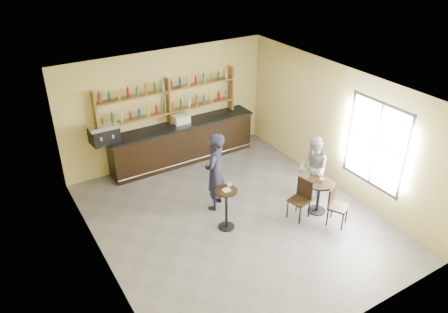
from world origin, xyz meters
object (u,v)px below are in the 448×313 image
pedestal_table (226,209)px  man_main (215,172)px  patron_second (313,169)px  espresso_machine (104,133)px  cafe_table (318,197)px  bar_counter (183,142)px  chair_west (299,200)px  chair_south (338,207)px  pastry_case (181,120)px

pedestal_table → man_main: (0.21, 0.85, 0.47)m
patron_second → espresso_machine: bearing=-110.3°
cafe_table → patron_second: (0.25, 0.54, 0.42)m
espresso_machine → pedestal_table: 3.77m
bar_counter → man_main: man_main is taller
bar_counter → cafe_table: (1.62, -3.89, -0.18)m
espresso_machine → chair_west: (3.23, -3.84, -0.93)m
pedestal_table → man_main: man_main is taller
man_main → cafe_table: size_ratio=2.40×
bar_counter → pedestal_table: size_ratio=4.25×
pedestal_table → patron_second: size_ratio=0.61×
chair_south → patron_second: patron_second is taller
espresso_machine → cafe_table: size_ratio=0.87×
man_main → cafe_table: bearing=101.6°
chair_south → espresso_machine: bearing=100.8°
bar_counter → chair_west: 3.99m
bar_counter → espresso_machine: 2.32m
pedestal_table → cafe_table: 2.27m
cafe_table → chair_west: 0.56m
chair_west → chair_south: chair_west is taller
pastry_case → chair_west: pastry_case is taller
pedestal_table → patron_second: (2.44, -0.06, 0.33)m
pedestal_table → man_main: bearing=76.2°
pedestal_table → chair_south: pedestal_table is taller
pastry_case → man_main: 2.48m
pedestal_table → chair_south: size_ratio=1.07×
pastry_case → chair_west: 4.07m
chair_south → patron_second: 1.21m
chair_south → patron_second: bearing=50.1°
man_main → chair_west: man_main is taller
chair_south → patron_second: size_ratio=0.57×
espresso_machine → chair_south: size_ratio=0.75×
man_main → chair_south: (2.02, -2.05, -0.50)m
espresso_machine → pastry_case: 2.16m
bar_counter → pastry_case: bearing=180.0°
cafe_table → pedestal_table: bearing=164.6°
bar_counter → espresso_machine: espresso_machine is taller
pastry_case → patron_second: 3.87m
chair_south → bar_counter: bearing=80.6°
man_main → patron_second: man_main is taller
pedestal_table → patron_second: 2.46m
bar_counter → espresso_machine: (-2.17, 0.00, 0.83)m
pedestal_table → chair_west: bearing=-18.6°
espresso_machine → pedestal_table: espresso_machine is taller
pastry_case → bar_counter: bearing=1.9°
pastry_case → chair_west: size_ratio=0.47×
bar_counter → man_main: bearing=-98.3°
bar_counter → pedestal_table: bar_counter is taller
man_main → chair_south: size_ratio=2.06×
cafe_table → pastry_case: bearing=112.7°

